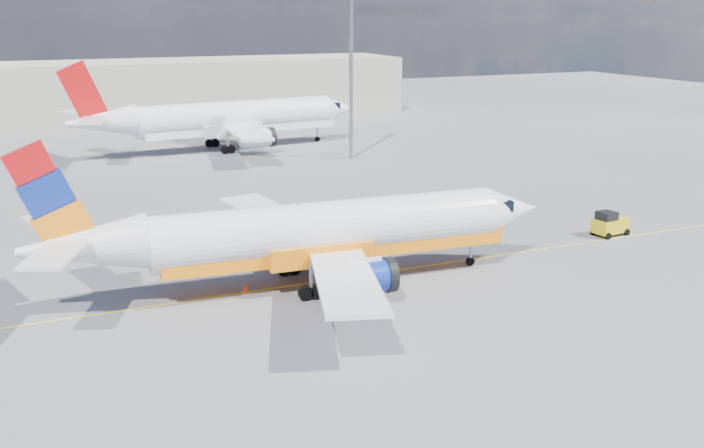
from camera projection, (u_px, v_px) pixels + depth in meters
name	position (u px, v px, depth m)	size (l,w,h in m)	color
ground	(323.00, 302.00, 40.75)	(240.00, 240.00, 0.00)	#5A5A5F
taxi_line	(303.00, 284.00, 43.39)	(70.00, 0.15, 0.01)	yellow
terminal_main	(152.00, 90.00, 107.73)	(70.00, 14.00, 8.00)	beige
main_jet	(314.00, 233.00, 42.51)	(29.43, 23.24, 8.92)	white
second_jet	(227.00, 119.00, 84.42)	(32.98, 25.98, 10.01)	white
gse_tug	(610.00, 224.00, 52.60)	(2.53, 1.75, 1.69)	black
traffic_cone	(245.00, 289.00, 41.94)	(0.38, 0.38, 0.53)	white
floodlight_mast	(351.00, 44.00, 77.22)	(1.39, 1.39, 19.09)	gray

